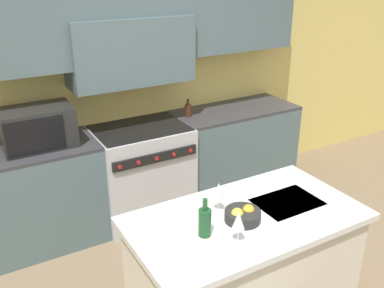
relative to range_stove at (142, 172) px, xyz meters
name	(u,v)px	position (x,y,z in m)	size (l,w,h in m)	color
back_cabinetry	(125,54)	(0.00, 0.27, 1.12)	(10.00, 0.46, 2.70)	#DBC166
back_counter	(141,172)	(0.00, 0.02, 0.00)	(3.58, 0.62, 0.94)	#4C6066
range_stove	(142,172)	(0.00, 0.00, 0.00)	(0.90, 0.70, 0.95)	#B7B7BC
microwave	(37,128)	(-0.91, 0.02, 0.64)	(0.59, 0.38, 0.34)	black
kitchen_island	(243,270)	(0.02, -1.66, -0.03)	(1.53, 0.84, 0.89)	beige
wine_bottle	(205,222)	(-0.33, -1.71, 0.51)	(0.08, 0.08, 0.25)	#194723
wine_glass_near	(238,221)	(-0.19, -1.86, 0.55)	(0.08, 0.08, 0.20)	white
wine_glass_far	(219,192)	(-0.10, -1.52, 0.55)	(0.08, 0.08, 0.20)	white
fruit_bowl	(243,215)	(-0.04, -1.70, 0.45)	(0.23, 0.23, 0.10)	black
oil_bottle_on_counter	(188,110)	(0.55, 0.05, 0.54)	(0.07, 0.07, 0.18)	#422314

